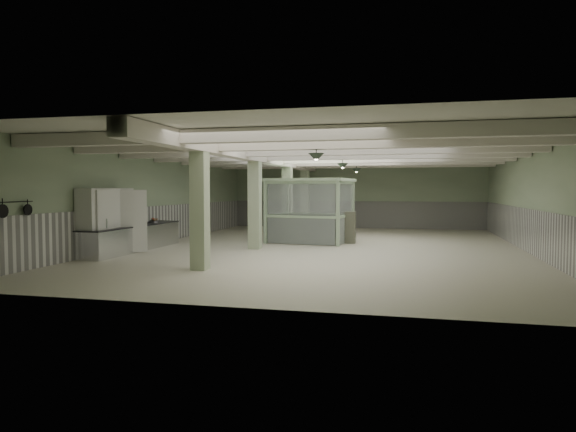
% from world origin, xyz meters
% --- Properties ---
extents(floor, '(20.00, 20.00, 0.00)m').
position_xyz_m(floor, '(0.00, 0.00, 0.00)').
color(floor, beige).
rests_on(floor, ground).
extents(ceiling, '(14.00, 20.00, 0.02)m').
position_xyz_m(ceiling, '(0.00, 0.00, 3.60)').
color(ceiling, white).
rests_on(ceiling, wall_back).
extents(wall_back, '(14.00, 0.02, 3.60)m').
position_xyz_m(wall_back, '(0.00, 10.00, 1.80)').
color(wall_back, '#98AA88').
rests_on(wall_back, floor).
extents(wall_front, '(14.00, 0.02, 3.60)m').
position_xyz_m(wall_front, '(0.00, -10.00, 1.80)').
color(wall_front, '#98AA88').
rests_on(wall_front, floor).
extents(wall_left, '(0.02, 20.00, 3.60)m').
position_xyz_m(wall_left, '(-7.00, 0.00, 1.80)').
color(wall_left, '#98AA88').
rests_on(wall_left, floor).
extents(wall_right, '(0.02, 20.00, 3.60)m').
position_xyz_m(wall_right, '(7.00, 0.00, 1.80)').
color(wall_right, '#98AA88').
rests_on(wall_right, floor).
extents(wainscot_left, '(0.05, 19.90, 1.50)m').
position_xyz_m(wainscot_left, '(-6.97, 0.00, 0.75)').
color(wainscot_left, silver).
rests_on(wainscot_left, floor).
extents(wainscot_right, '(0.05, 19.90, 1.50)m').
position_xyz_m(wainscot_right, '(6.97, 0.00, 0.75)').
color(wainscot_right, silver).
rests_on(wainscot_right, floor).
extents(wainscot_back, '(13.90, 0.05, 1.50)m').
position_xyz_m(wainscot_back, '(0.00, 9.97, 0.75)').
color(wainscot_back, silver).
rests_on(wainscot_back, floor).
extents(girder, '(0.45, 19.90, 0.40)m').
position_xyz_m(girder, '(-2.50, 0.00, 3.38)').
color(girder, silver).
rests_on(girder, ceiling).
extents(beam_a, '(13.90, 0.35, 0.32)m').
position_xyz_m(beam_a, '(0.00, -7.50, 3.42)').
color(beam_a, silver).
rests_on(beam_a, ceiling).
extents(beam_b, '(13.90, 0.35, 0.32)m').
position_xyz_m(beam_b, '(0.00, -5.00, 3.42)').
color(beam_b, silver).
rests_on(beam_b, ceiling).
extents(beam_c, '(13.90, 0.35, 0.32)m').
position_xyz_m(beam_c, '(0.00, -2.50, 3.42)').
color(beam_c, silver).
rests_on(beam_c, ceiling).
extents(beam_d, '(13.90, 0.35, 0.32)m').
position_xyz_m(beam_d, '(0.00, 0.00, 3.42)').
color(beam_d, silver).
rests_on(beam_d, ceiling).
extents(beam_e, '(13.90, 0.35, 0.32)m').
position_xyz_m(beam_e, '(0.00, 2.50, 3.42)').
color(beam_e, silver).
rests_on(beam_e, ceiling).
extents(beam_f, '(13.90, 0.35, 0.32)m').
position_xyz_m(beam_f, '(0.00, 5.00, 3.42)').
color(beam_f, silver).
rests_on(beam_f, ceiling).
extents(beam_g, '(13.90, 0.35, 0.32)m').
position_xyz_m(beam_g, '(0.00, 7.50, 3.42)').
color(beam_g, silver).
rests_on(beam_g, ceiling).
extents(column_a, '(0.42, 0.42, 3.60)m').
position_xyz_m(column_a, '(-2.50, -6.00, 1.80)').
color(column_a, '#AEC09B').
rests_on(column_a, floor).
extents(column_b, '(0.42, 0.42, 3.60)m').
position_xyz_m(column_b, '(-2.50, -1.00, 1.80)').
color(column_b, '#AEC09B').
rests_on(column_b, floor).
extents(column_c, '(0.42, 0.42, 3.60)m').
position_xyz_m(column_c, '(-2.50, 4.00, 1.80)').
color(column_c, '#AEC09B').
rests_on(column_c, floor).
extents(column_d, '(0.42, 0.42, 3.60)m').
position_xyz_m(column_d, '(-2.50, 8.00, 1.80)').
color(column_d, '#AEC09B').
rests_on(column_d, floor).
extents(hook_rail, '(0.02, 1.20, 0.02)m').
position_xyz_m(hook_rail, '(-6.93, -7.60, 1.85)').
color(hook_rail, black).
rests_on(hook_rail, wall_left).
extents(pendant_front, '(0.44, 0.44, 0.22)m').
position_xyz_m(pendant_front, '(0.50, -5.00, 3.05)').
color(pendant_front, '#29372A').
rests_on(pendant_front, ceiling).
extents(pendant_mid, '(0.44, 0.44, 0.22)m').
position_xyz_m(pendant_mid, '(0.50, 0.50, 3.05)').
color(pendant_mid, '#29372A').
rests_on(pendant_mid, ceiling).
extents(pendant_back, '(0.44, 0.44, 0.22)m').
position_xyz_m(pendant_back, '(0.50, 5.50, 3.05)').
color(pendant_back, '#29372A').
rests_on(pendant_back, ceiling).
extents(prep_counter, '(0.95, 5.49, 0.91)m').
position_xyz_m(prep_counter, '(-6.54, -2.57, 0.46)').
color(prep_counter, silver).
rests_on(prep_counter, floor).
extents(pitcher_near, '(0.26, 0.28, 0.30)m').
position_xyz_m(pitcher_near, '(-6.64, -2.08, 1.05)').
color(pitcher_near, silver).
rests_on(pitcher_near, prep_counter).
extents(pitcher_far, '(0.19, 0.22, 0.25)m').
position_xyz_m(pitcher_far, '(-6.51, -2.38, 1.03)').
color(pitcher_far, silver).
rests_on(pitcher_far, prep_counter).
extents(veg_colander, '(0.43, 0.43, 0.19)m').
position_xyz_m(veg_colander, '(-6.40, -1.32, 0.99)').
color(veg_colander, '#414146').
rests_on(veg_colander, prep_counter).
extents(orange_bowl, '(0.27, 0.27, 0.08)m').
position_xyz_m(orange_bowl, '(-6.48, -2.22, 0.94)').
color(orange_bowl, '#B2B2B7').
rests_on(orange_bowl, prep_counter).
extents(skillet_near, '(0.05, 0.34, 0.34)m').
position_xyz_m(skillet_near, '(-6.88, -8.10, 1.63)').
color(skillet_near, black).
rests_on(skillet_near, hook_rail).
extents(skillet_far, '(0.04, 0.30, 0.30)m').
position_xyz_m(skillet_far, '(-6.88, -7.24, 1.63)').
color(skillet_far, black).
rests_on(skillet_far, hook_rail).
extents(walkin_cooler, '(1.08, 2.42, 2.21)m').
position_xyz_m(walkin_cooler, '(-6.62, -4.00, 1.11)').
color(walkin_cooler, silver).
rests_on(walkin_cooler, floor).
extents(guard_booth, '(3.54, 3.10, 2.61)m').
position_xyz_m(guard_booth, '(-1.01, 1.94, 1.76)').
color(guard_booth, '#A2BF98').
rests_on(guard_booth, floor).
extents(filing_cabinet, '(0.43, 0.60, 1.28)m').
position_xyz_m(filing_cabinet, '(0.66, 1.79, 0.64)').
color(filing_cabinet, '#595A4B').
rests_on(filing_cabinet, floor).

